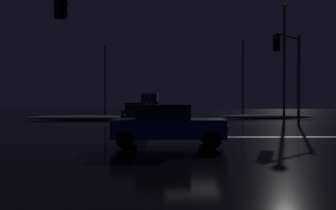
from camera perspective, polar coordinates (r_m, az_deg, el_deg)
name	(u,v)px	position (r m, az deg, el deg)	size (l,w,h in m)	color
ground	(191,138)	(17.26, 3.66, -5.21)	(120.00, 120.00, 0.10)	black
stop_line_north	(183,126)	(24.92, 2.34, -3.28)	(0.35, 13.16, 0.01)	white
centre_line_ns	(177,118)	(36.49, 1.40, -2.04)	(22.00, 0.15, 0.01)	yellow
snow_bank_left_curb	(83,118)	(33.40, -13.12, -1.97)	(10.29, 1.50, 0.39)	white
snow_bank_right_curb	(267,117)	(35.73, 15.30, -1.79)	(9.09, 1.50, 0.42)	white
sedan_green	(137,113)	(27.40, -4.96, -1.26)	(2.02, 4.33, 1.57)	#14512D
sedan_white	(142,111)	(33.34, -4.09, -0.92)	(2.02, 4.33, 1.57)	silver
sedan_silver	(145,109)	(38.91, -3.70, -0.70)	(2.02, 4.33, 1.57)	#B7B7BC
sedan_gray	(149,108)	(45.64, -3.06, -0.50)	(2.02, 4.33, 1.57)	slate
sedan_black	(152,107)	(51.94, -2.45, -0.36)	(2.02, 4.33, 1.57)	black
box_truck	(150,101)	(59.61, -2.83, 0.64)	(2.68, 8.28, 3.08)	navy
sedan_blue_crossing	(167,125)	(13.86, -0.09, -3.11)	(4.33, 2.02, 1.57)	navy
traffic_signal_ne	(290,62)	(25.81, 18.55, 6.35)	(2.60, 2.60, 6.30)	#4C4C51
streetlamp_left_far	(105,74)	(47.16, -9.83, 4.79)	(0.44, 0.44, 8.89)	#424247
streetlamp_right_near	(284,54)	(32.30, 17.76, 7.60)	(0.44, 0.44, 9.88)	#424247
streetlamp_right_far	(243,71)	(47.67, 11.66, 5.25)	(0.44, 0.44, 9.71)	#424247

